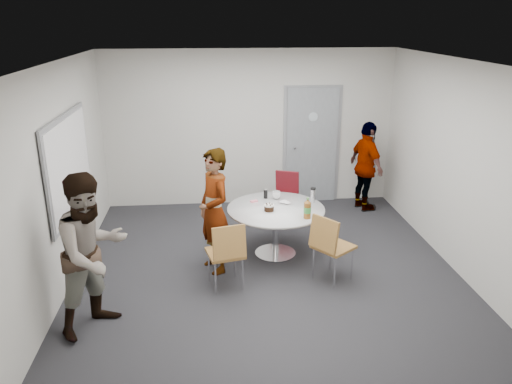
{
  "coord_description": "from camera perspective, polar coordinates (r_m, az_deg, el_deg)",
  "views": [
    {
      "loc": [
        -0.7,
        -5.99,
        3.2
      ],
      "look_at": [
        -0.11,
        0.25,
        0.98
      ],
      "focal_mm": 35.0,
      "sensor_mm": 36.0,
      "label": 1
    }
  ],
  "objects": [
    {
      "name": "ceiling",
      "position": [
        6.05,
        1.26,
        14.74
      ],
      "size": [
        5.0,
        5.0,
        0.0
      ],
      "primitive_type": "plane",
      "rotation": [
        3.14,
        0.0,
        0.0
      ],
      "color": "silver",
      "rests_on": "wall_back"
    },
    {
      "name": "wall_left",
      "position": [
        6.52,
        -21.23,
        1.65
      ],
      "size": [
        0.0,
        5.0,
        5.0
      ],
      "primitive_type": "plane",
      "rotation": [
        1.57,
        0.0,
        1.57
      ],
      "color": "beige",
      "rests_on": "floor"
    },
    {
      "name": "wall_right",
      "position": [
        7.04,
        21.85,
        2.83
      ],
      "size": [
        0.0,
        5.0,
        5.0
      ],
      "primitive_type": "plane",
      "rotation": [
        1.57,
        0.0,
        -1.57
      ],
      "color": "beige",
      "rests_on": "floor"
    },
    {
      "name": "whiteboard",
      "position": [
        6.67,
        -20.57,
        3.01
      ],
      "size": [
        0.04,
        1.9,
        1.25
      ],
      "color": "gray",
      "rests_on": "wall_left"
    },
    {
      "name": "door",
      "position": [
        8.93,
        6.36,
        5.28
      ],
      "size": [
        1.02,
        0.17,
        2.12
      ],
      "color": "slate",
      "rests_on": "wall_back"
    },
    {
      "name": "chair_far",
      "position": [
        8.07,
        3.41,
        -0.02
      ],
      "size": [
        0.52,
        0.55,
        0.84
      ],
      "rotation": [
        0.0,
        0.0,
        2.77
      ],
      "color": "maroon",
      "rests_on": "floor"
    },
    {
      "name": "wall_back",
      "position": [
        8.72,
        -0.73,
        7.24
      ],
      "size": [
        5.0,
        0.0,
        5.0
      ],
      "primitive_type": "plane",
      "rotation": [
        1.57,
        0.0,
        0.0
      ],
      "color": "beige",
      "rests_on": "floor"
    },
    {
      "name": "chair_near_right",
      "position": [
        6.28,
        8.38,
        -5.7
      ],
      "size": [
        0.62,
        0.61,
        0.9
      ],
      "rotation": [
        0.0,
        0.0,
        -0.92
      ],
      "color": "brown",
      "rests_on": "floor"
    },
    {
      "name": "table",
      "position": [
        6.91,
        2.46,
        -2.59
      ],
      "size": [
        1.35,
        1.35,
        0.98
      ],
      "color": "silver",
      "rests_on": "floor"
    },
    {
      "name": "person_left",
      "position": [
        5.48,
        -18.18,
        -6.67
      ],
      "size": [
        1.06,
        1.08,
        1.75
      ],
      "primitive_type": "imported",
      "rotation": [
        0.0,
        0.0,
        0.85
      ],
      "color": "white",
      "rests_on": "floor"
    },
    {
      "name": "wall_front",
      "position": [
        4.01,
        5.31,
        -8.07
      ],
      "size": [
        5.0,
        0.0,
        5.0
      ],
      "primitive_type": "plane",
      "rotation": [
        -1.57,
        0.0,
        0.0
      ],
      "color": "beige",
      "rests_on": "floor"
    },
    {
      "name": "floor",
      "position": [
        6.83,
        1.09,
        -8.46
      ],
      "size": [
        5.0,
        5.0,
        0.0
      ],
      "primitive_type": "plane",
      "color": "black",
      "rests_on": "ground"
    },
    {
      "name": "person_main",
      "position": [
        6.44,
        -4.79,
        -2.21
      ],
      "size": [
        0.61,
        0.71,
        1.65
      ],
      "primitive_type": "imported",
      "rotation": [
        0.0,
        0.0,
        -1.15
      ],
      "color": "#A5C6EA",
      "rests_on": "floor"
    },
    {
      "name": "person_right",
      "position": [
        8.72,
        12.49,
        2.85
      ],
      "size": [
        0.6,
        0.97,
        1.55
      ],
      "primitive_type": "imported",
      "rotation": [
        0.0,
        0.0,
        1.83
      ],
      "color": "black",
      "rests_on": "floor"
    },
    {
      "name": "chair_near_left",
      "position": [
        6.06,
        -3.34,
        -6.6
      ],
      "size": [
        0.51,
        0.54,
        0.89
      ],
      "rotation": [
        0.0,
        0.0,
        0.23
      ],
      "color": "brown",
      "rests_on": "floor"
    }
  ]
}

